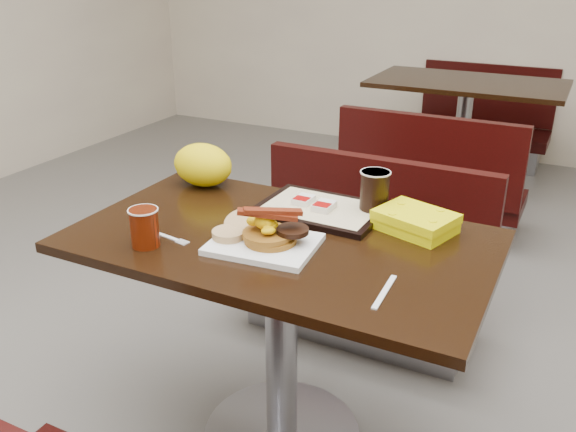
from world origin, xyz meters
The scene contains 23 objects.
table_near centered at (0.00, 0.00, 0.38)m, with size 1.20×0.70×0.75m, color black, non-canonical shape.
bench_near_n centered at (0.00, 0.70, 0.36)m, with size 1.00×0.46×0.72m, color black, non-canonical shape.
table_far centered at (0.00, 2.60, 0.38)m, with size 1.20×0.70×0.75m, color black, non-canonical shape.
bench_far_s centered at (0.00, 1.90, 0.36)m, with size 1.00×0.46×0.72m, color black, non-canonical shape.
bench_far_n centered at (0.00, 3.30, 0.36)m, with size 1.00×0.46×0.72m, color black, non-canonical shape.
platter centered at (-0.01, -0.08, 0.76)m, with size 0.29×0.22×0.02m, color white.
pancake_stack centered at (0.01, -0.07, 0.78)m, with size 0.15×0.15×0.03m, color #905818.
sausage_patty centered at (0.06, -0.05, 0.80)m, with size 0.09×0.09×0.01m, color black.
scrambled_eggs centered at (-0.01, -0.08, 0.82)m, with size 0.09×0.08×0.05m, color yellow.
bacon_strips centered at (0.00, -0.08, 0.85)m, with size 0.16×0.07×0.01m, color #410C04, non-canonical shape.
muffin_bottom centered at (-0.11, -0.10, 0.78)m, with size 0.09×0.09×0.02m, color tan.
muffin_top centered at (-0.11, -0.04, 0.79)m, with size 0.10×0.10×0.02m, color tan.
coffee_cup_near centered at (-0.31, -0.22, 0.80)m, with size 0.08×0.08×0.11m, color maroon.
fork centered at (-0.29, -0.15, 0.75)m, with size 0.13×0.02×0.00m, color white, non-canonical shape.
knife centered at (0.37, -0.17, 0.75)m, with size 0.17×0.01×0.00m, color white.
condiment_syrup centered at (-0.02, 0.00, 0.75)m, with size 0.04×0.03×0.01m, color #B93907.
condiment_ketchup centered at (-0.05, 0.01, 0.76)m, with size 0.04×0.03×0.01m, color #8C0504.
tray centered at (0.03, 0.21, 0.76)m, with size 0.38×0.27×0.02m, color black.
hashbrown_sleeve_left centered at (-0.03, 0.22, 0.78)m, with size 0.05×0.07×0.02m, color silver.
hashbrown_sleeve_right centered at (0.05, 0.20, 0.78)m, with size 0.06×0.08×0.02m, color silver.
coffee_cup_far centered at (0.18, 0.28, 0.83)m, with size 0.09×0.09×0.12m, color black.
clamshell centered at (0.33, 0.21, 0.78)m, with size 0.21×0.16×0.06m, color #E7E003.
paper_bag centered at (-0.44, 0.26, 0.82)m, with size 0.22×0.16×0.15m, color #F6E408.
Camera 1 is at (0.73, -1.41, 1.50)m, focal length 38.10 mm.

